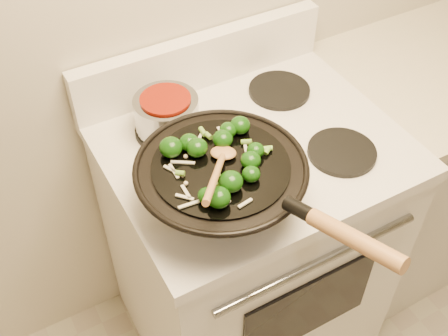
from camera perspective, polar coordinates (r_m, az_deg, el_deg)
stove at (r=1.84m, az=2.41°, el=-7.65°), size 0.78×0.67×1.08m
counter_unit at (r=2.25m, az=19.72°, el=0.92°), size 0.80×0.62×0.91m
wok at (r=1.29m, az=-0.15°, el=-1.48°), size 0.40×0.65×0.22m
stirfry at (r=1.24m, az=-0.47°, el=0.93°), size 0.26×0.26×0.05m
wooden_spoon at (r=1.20m, az=-0.54°, el=0.19°), size 0.19×0.23×0.11m
saucepan at (r=1.50m, az=-5.82°, el=5.50°), size 0.17×0.28×0.10m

